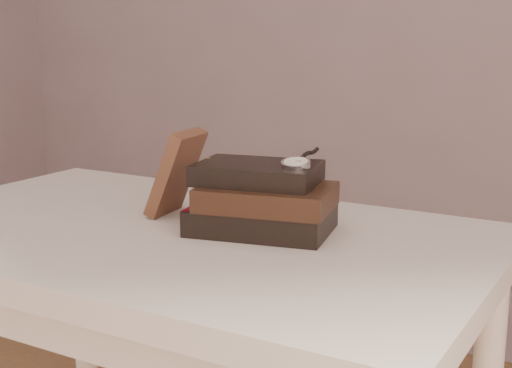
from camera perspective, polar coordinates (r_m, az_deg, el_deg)
The scene contains 5 objects.
table at distance 1.19m, azimuth -6.29°, elevation -7.76°, with size 1.00×0.60×0.75m.
book_stack at distance 1.12m, azimuth 0.50°, elevation -1.30°, with size 0.24×0.19×0.11m.
journal at distance 1.23m, azimuth -6.33°, elevation 0.89°, with size 0.02×0.09×0.15m, color #412519.
pocket_watch at distance 1.09m, azimuth 3.28°, elevation 1.72°, with size 0.05×0.15×0.02m.
eyeglasses at distance 1.21m, azimuth -1.93°, elevation 0.22°, with size 0.11×0.12×0.04m.
Camera 1 is at (0.67, -0.55, 1.06)m, focal length 50.57 mm.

